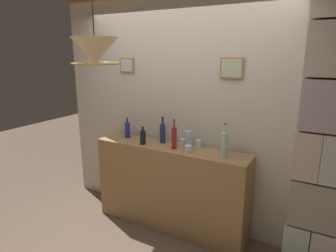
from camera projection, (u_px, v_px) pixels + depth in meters
panelled_rear_partition at (181, 102)px, 3.38m from camera, size 3.33×0.15×2.81m
stone_pillar at (325, 131)px, 2.56m from camera, size 0.45×0.36×2.73m
bar_shelf_unit at (170, 187)px, 3.40m from camera, size 1.83×0.38×1.01m
liquor_bottle_whiskey at (224, 144)px, 2.91m from camera, size 0.07×0.07×0.35m
liquor_bottle_vodka at (143, 137)px, 3.34m from camera, size 0.07×0.07×0.22m
liquor_bottle_port at (188, 139)px, 3.19m from camera, size 0.08×0.08×0.26m
liquor_bottle_rye at (127, 130)px, 3.60m from camera, size 0.07×0.07×0.27m
liquor_bottle_rum at (163, 133)px, 3.39m from camera, size 0.07×0.07×0.31m
liquor_bottle_mezcal at (174, 138)px, 3.17m from camera, size 0.06×0.06×0.33m
glass_tumbler_rocks at (198, 144)px, 3.23m from camera, size 0.07×0.07×0.08m
glass_tumbler_highball at (183, 142)px, 3.30m from camera, size 0.07×0.07×0.08m
glass_tumbler_shot at (188, 149)px, 3.07m from camera, size 0.08×0.08×0.08m
pendant_lamp at (95, 52)px, 2.46m from camera, size 0.41×0.41×0.50m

